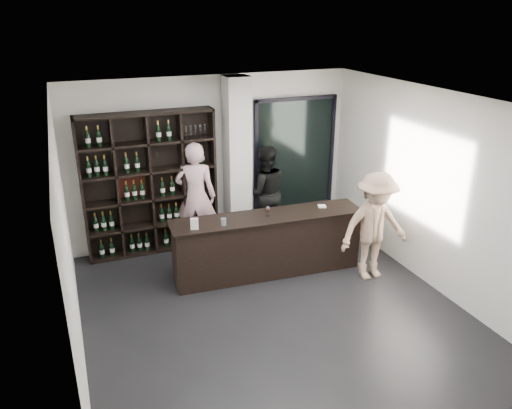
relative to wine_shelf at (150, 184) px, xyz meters
name	(u,v)px	position (x,y,z in m)	size (l,w,h in m)	color
floor	(275,314)	(1.15, -2.57, -1.20)	(5.00, 5.50, 0.01)	black
wine_shelf	(150,184)	(0.00, 0.00, 0.00)	(2.20, 0.35, 2.40)	black
structural_column	(237,162)	(1.50, -0.10, 0.25)	(0.40, 0.40, 2.90)	silver
glass_panel	(295,154)	(2.70, 0.12, 0.20)	(1.60, 0.08, 2.10)	black
tasting_counter	(268,244)	(1.50, -1.47, -0.71)	(2.98, 0.62, 0.98)	black
taster_pink	(196,196)	(0.72, -0.17, -0.25)	(0.69, 0.45, 1.89)	beige
taster_black	(265,192)	(1.98, -0.17, -0.35)	(0.83, 0.65, 1.71)	black
customer	(375,226)	(2.95, -2.17, -0.35)	(1.10, 0.63, 1.71)	tan
wine_glass	(268,211)	(1.49, -1.48, -0.13)	(0.08, 0.08, 0.18)	white
spit_cup	(224,222)	(0.76, -1.56, -0.17)	(0.08, 0.08, 0.11)	#AFBFD1
napkin_stack	(322,206)	(2.44, -1.45, -0.21)	(0.12, 0.12, 0.02)	white
card_stand	(194,224)	(0.33, -1.54, -0.14)	(0.11, 0.05, 0.16)	white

